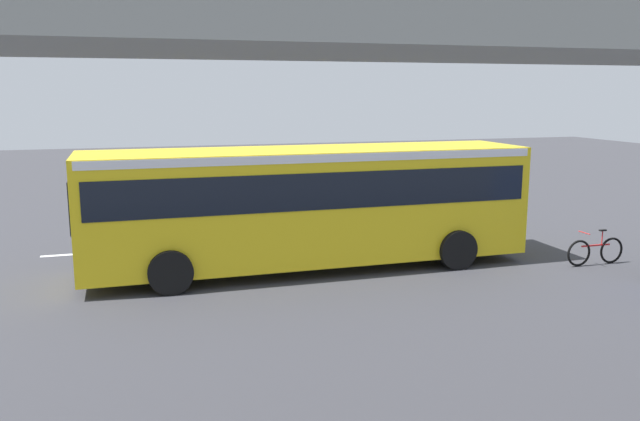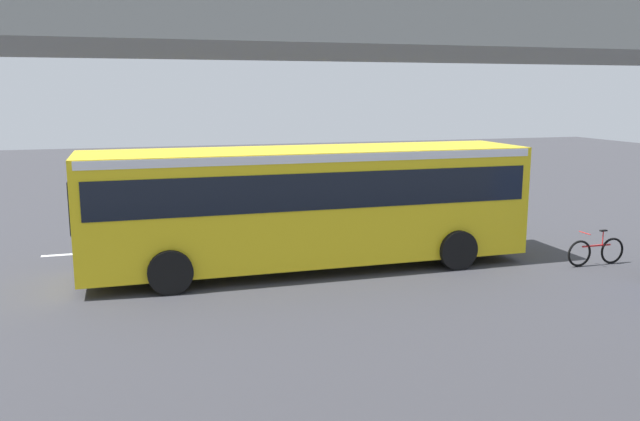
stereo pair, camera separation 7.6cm
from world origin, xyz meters
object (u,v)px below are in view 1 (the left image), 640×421
object	(u,v)px
bicycle_red	(595,251)
city_bus	(309,197)
pedestrian	(445,203)
traffic_sign	(262,183)

from	to	relation	value
bicycle_red	city_bus	bearing A→B (deg)	-15.05
bicycle_red	pedestrian	world-z (taller)	pedestrian
bicycle_red	pedestrian	xyz separation A→B (m)	(1.65, -5.43, 0.51)
city_bus	pedestrian	distance (m)	6.80
city_bus	traffic_sign	size ratio (longest dim) A/B	4.12
pedestrian	traffic_sign	size ratio (longest dim) A/B	0.64
city_bus	pedestrian	size ratio (longest dim) A/B	6.44
bicycle_red	pedestrian	size ratio (longest dim) A/B	0.99
traffic_sign	bicycle_red	bearing A→B (deg)	147.95
pedestrian	traffic_sign	xyz separation A→B (m)	(6.40, 0.39, 1.00)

